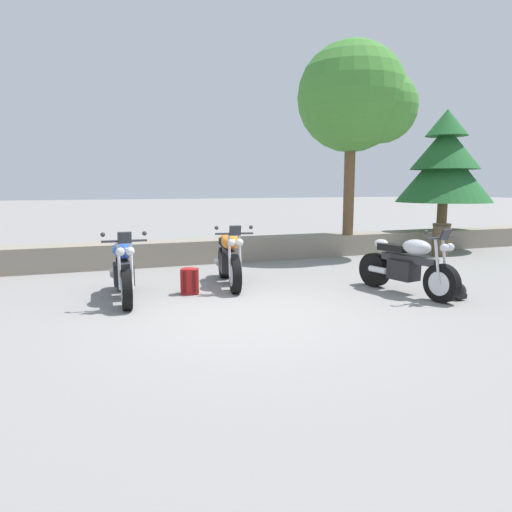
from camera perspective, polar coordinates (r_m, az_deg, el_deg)
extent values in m
plane|color=gray|center=(6.88, -1.76, -7.05)|extent=(120.00, 120.00, 0.00)
cube|color=gray|center=(11.38, -9.61, 0.47)|extent=(36.00, 0.80, 0.55)
cylinder|color=black|center=(7.31, -15.38, -3.92)|extent=(0.16, 0.62, 0.62)
cylinder|color=black|center=(8.72, -15.90, -1.95)|extent=(0.20, 0.63, 0.62)
cylinder|color=silver|center=(7.31, -15.38, -3.92)|extent=(0.17, 0.39, 0.38)
cube|color=black|center=(8.05, -15.71, -2.08)|extent=(0.34, 0.49, 0.34)
cube|color=#2D2D30|center=(7.91, -15.73, -0.78)|extent=(0.18, 1.10, 0.12)
ellipsoid|color=#2347A8|center=(7.73, -15.74, 0.65)|extent=(0.36, 0.53, 0.26)
cube|color=black|center=(8.22, -15.89, 0.67)|extent=(0.28, 0.57, 0.12)
ellipsoid|color=#2347A8|center=(8.51, -15.99, 1.20)|extent=(0.23, 0.29, 0.16)
cylinder|color=#2D2D30|center=(7.27, -15.64, 1.77)|extent=(0.66, 0.06, 0.04)
sphere|color=silver|center=(7.16, -14.98, 0.55)|extent=(0.13, 0.13, 0.13)
sphere|color=silver|center=(7.15, -16.10, 0.50)|extent=(0.13, 0.13, 0.13)
cube|color=#26282D|center=(7.17, -15.62, 2.15)|extent=(0.20, 0.10, 0.18)
cylinder|color=silver|center=(8.47, -16.92, -1.95)|extent=(0.12, 0.38, 0.11)
cylinder|color=silver|center=(7.29, -14.80, -1.05)|extent=(0.05, 0.16, 0.73)
cylinder|color=silver|center=(7.28, -16.22, -1.12)|extent=(0.05, 0.16, 0.73)
sphere|color=#2D2D30|center=(7.32, -13.34, 2.68)|extent=(0.07, 0.07, 0.07)
sphere|color=#2D2D30|center=(7.30, -18.04, 2.47)|extent=(0.07, 0.07, 0.07)
cylinder|color=black|center=(8.13, -2.53, -2.37)|extent=(0.24, 0.63, 0.62)
cylinder|color=black|center=(9.54, -3.85, -0.77)|extent=(0.28, 0.64, 0.62)
cylinder|color=silver|center=(8.13, -2.53, -2.37)|extent=(0.22, 0.41, 0.38)
cube|color=black|center=(8.87, -3.29, -0.81)|extent=(0.39, 0.53, 0.34)
cube|color=#2D2D30|center=(8.74, -3.21, 0.37)|extent=(0.32, 1.11, 0.12)
ellipsoid|color=orange|center=(8.56, -3.08, 1.69)|extent=(0.42, 0.57, 0.26)
cube|color=black|center=(9.04, -3.51, 1.67)|extent=(0.35, 0.59, 0.12)
ellipsoid|color=orange|center=(9.33, -3.77, 2.13)|extent=(0.26, 0.31, 0.16)
cylinder|color=#2D2D30|center=(8.11, -2.65, 2.74)|extent=(0.66, 0.14, 0.04)
sphere|color=silver|center=(8.00, -1.99, 1.65)|extent=(0.13, 0.13, 0.13)
sphere|color=silver|center=(7.97, -2.99, 1.62)|extent=(0.13, 0.13, 0.13)
cube|color=#26282D|center=(8.00, -2.54, 3.09)|extent=(0.21, 0.13, 0.18)
cylinder|color=silver|center=(9.27, -4.64, -0.73)|extent=(0.17, 0.39, 0.11)
cylinder|color=silver|center=(8.13, -1.96, 0.20)|extent=(0.07, 0.17, 0.73)
cylinder|color=silver|center=(8.10, -3.22, 0.16)|extent=(0.07, 0.17, 0.73)
sphere|color=#2D2D30|center=(8.19, -0.62, 3.50)|extent=(0.07, 0.07, 0.07)
sphere|color=#2D2D30|center=(8.10, -4.80, 3.42)|extent=(0.07, 0.07, 0.07)
cylinder|color=black|center=(8.05, 21.54, -3.08)|extent=(0.26, 0.64, 0.62)
cylinder|color=black|center=(8.96, 14.14, -1.61)|extent=(0.30, 0.64, 0.62)
cylinder|color=silver|center=(8.05, 21.54, -3.08)|extent=(0.23, 0.41, 0.38)
cube|color=black|center=(8.50, 17.41, -1.60)|extent=(0.41, 0.53, 0.34)
cube|color=#2D2D30|center=(8.40, 17.99, -0.35)|extent=(0.35, 1.11, 0.12)
ellipsoid|color=#BCBCC1|center=(8.28, 18.85, 1.01)|extent=(0.44, 0.58, 0.26)
cube|color=black|center=(8.60, 16.36, 0.98)|extent=(0.37, 0.60, 0.12)
ellipsoid|color=#BCBCC1|center=(8.79, 14.92, 1.47)|extent=(0.27, 0.32, 0.16)
cylinder|color=#2D2D30|center=(7.99, 21.36, 2.07)|extent=(0.65, 0.17, 0.04)
sphere|color=silver|center=(7.98, 22.41, 1.00)|extent=(0.13, 0.13, 0.13)
sphere|color=silver|center=(7.87, 21.81, 0.93)|extent=(0.13, 0.13, 0.13)
cube|color=#26282D|center=(7.93, 21.96, 2.43)|extent=(0.21, 0.13, 0.18)
cylinder|color=silver|center=(8.67, 14.56, -1.62)|extent=(0.18, 0.39, 0.11)
cylinder|color=silver|center=(8.08, 21.83, -0.46)|extent=(0.08, 0.17, 0.73)
cylinder|color=silver|center=(7.94, 21.06, -0.57)|extent=(0.08, 0.17, 0.73)
sphere|color=#2D2D30|center=(8.25, 22.43, 2.90)|extent=(0.07, 0.07, 0.07)
sphere|color=#2D2D30|center=(7.77, 19.83, 2.73)|extent=(0.07, 0.07, 0.07)
cube|color=#A31E1E|center=(8.15, -8.02, -3.07)|extent=(0.34, 0.26, 0.44)
cube|color=#A31E1E|center=(8.27, -7.95, -3.18)|extent=(0.24, 0.12, 0.24)
ellipsoid|color=#A31E1E|center=(8.11, -8.05, -1.61)|extent=(0.32, 0.25, 0.08)
cube|color=#591010|center=(8.06, -8.67, -3.08)|extent=(0.06, 0.04, 0.37)
cube|color=#591010|center=(8.04, -7.50, -3.07)|extent=(0.06, 0.04, 0.37)
sphere|color=black|center=(8.39, 23.17, -3.91)|extent=(0.28, 0.28, 0.28)
ellipsoid|color=black|center=(8.33, 23.53, -3.94)|extent=(0.23, 0.06, 0.12)
cube|color=black|center=(8.35, 23.50, -4.48)|extent=(0.20, 0.08, 0.08)
cylinder|color=brown|center=(12.72, 11.18, 8.14)|extent=(0.28, 0.28, 2.50)
sphere|color=#428433|center=(12.92, 11.49, 18.34)|extent=(2.77, 2.77, 2.77)
sphere|color=#428433|center=(12.87, 14.94, 17.01)|extent=(1.80, 1.80, 1.80)
cylinder|color=brown|center=(14.74, 21.58, 5.02)|extent=(0.28, 0.28, 1.10)
cone|color=#23602D|center=(14.73, 21.82, 9.37)|extent=(2.68, 2.68, 1.69)
cone|color=#23602D|center=(14.76, 21.97, 12.06)|extent=(1.93, 1.93, 1.22)
cone|color=#23602D|center=(14.83, 22.13, 14.73)|extent=(1.18, 1.18, 0.75)
cylinder|color=brown|center=(13.34, 21.47, 1.71)|extent=(0.44, 0.44, 0.80)
cylinder|color=#30271B|center=(13.30, 21.57, 3.54)|extent=(0.46, 0.46, 0.06)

